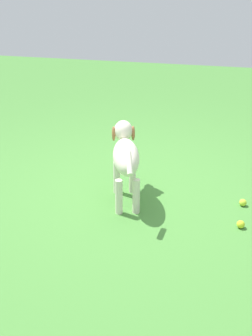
# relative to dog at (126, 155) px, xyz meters

# --- Properties ---
(ground) EXTENTS (14.00, 14.00, 0.00)m
(ground) POSITION_rel_dog_xyz_m (-0.06, 0.16, -0.44)
(ground) COLOR #478438
(dog) EXTENTS (0.44, 0.93, 0.66)m
(dog) POSITION_rel_dog_xyz_m (0.00, 0.00, 0.00)
(dog) COLOR silver
(dog) RESTS_ON ground
(tennis_ball_0) EXTENTS (0.07, 0.07, 0.07)m
(tennis_ball_0) POSITION_rel_dog_xyz_m (1.04, -0.21, -0.40)
(tennis_ball_0) COLOR #C7D82A
(tennis_ball_0) RESTS_ON ground
(tennis_ball_1) EXTENTS (0.07, 0.07, 0.07)m
(tennis_ball_1) POSITION_rel_dog_xyz_m (1.05, 0.16, -0.40)
(tennis_ball_1) COLOR #C0DC37
(tennis_ball_1) RESTS_ON ground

